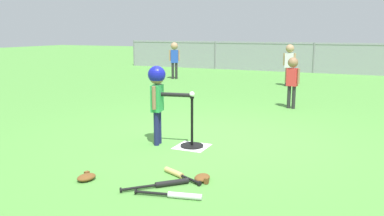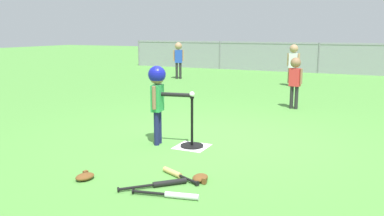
{
  "view_description": "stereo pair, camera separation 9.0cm",
  "coord_description": "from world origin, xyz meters",
  "px_view_note": "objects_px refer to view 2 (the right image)",
  "views": [
    {
      "loc": [
        2.03,
        -5.34,
        1.59
      ],
      "look_at": [
        -0.16,
        -0.46,
        0.55
      ],
      "focal_mm": 37.29,
      "sensor_mm": 36.0,
      "label": 1
    },
    {
      "loc": [
        2.12,
        -5.3,
        1.59
      ],
      "look_at": [
        -0.16,
        -0.46,
        0.55
      ],
      "focal_mm": 37.29,
      "sensor_mm": 36.0,
      "label": 2
    }
  ],
  "objects_px": {
    "batting_tee": "(192,139)",
    "fielder_deep_left": "(295,76)",
    "batter_child": "(158,89)",
    "glove_near_bats": "(85,176)",
    "baseball_on_tee": "(192,94)",
    "spare_bat_silver": "(175,195)",
    "glove_by_plate": "(200,178)",
    "spare_bat_wood": "(176,174)",
    "fielder_deep_center": "(178,55)",
    "spare_bat_black": "(163,184)",
    "fielder_near_left": "(293,60)"
  },
  "relations": [
    {
      "from": "batting_tee",
      "to": "fielder_deep_left",
      "type": "relative_size",
      "value": 0.67
    },
    {
      "from": "batter_child",
      "to": "glove_near_bats",
      "type": "distance_m",
      "value": 1.72
    },
    {
      "from": "batting_tee",
      "to": "baseball_on_tee",
      "type": "bearing_deg",
      "value": -90.0
    },
    {
      "from": "spare_bat_silver",
      "to": "glove_by_plate",
      "type": "bearing_deg",
      "value": 85.35
    },
    {
      "from": "glove_near_bats",
      "to": "fielder_deep_left",
      "type": "bearing_deg",
      "value": 75.97
    },
    {
      "from": "baseball_on_tee",
      "to": "spare_bat_wood",
      "type": "relative_size",
      "value": 0.13
    },
    {
      "from": "spare_bat_silver",
      "to": "glove_near_bats",
      "type": "height_order",
      "value": "glove_near_bats"
    },
    {
      "from": "batting_tee",
      "to": "spare_bat_wood",
      "type": "xyz_separation_m",
      "value": [
        0.33,
        -1.12,
        -0.08
      ]
    },
    {
      "from": "fielder_deep_center",
      "to": "spare_bat_wood",
      "type": "xyz_separation_m",
      "value": [
        4.13,
        -8.13,
        -0.75
      ]
    },
    {
      "from": "baseball_on_tee",
      "to": "batter_child",
      "type": "bearing_deg",
      "value": -169.92
    },
    {
      "from": "batting_tee",
      "to": "fielder_deep_center",
      "type": "bearing_deg",
      "value": 118.47
    },
    {
      "from": "fielder_deep_left",
      "to": "glove_near_bats",
      "type": "relative_size",
      "value": 4.27
    },
    {
      "from": "baseball_on_tee",
      "to": "batter_child",
      "type": "relative_size",
      "value": 0.07
    },
    {
      "from": "batter_child",
      "to": "fielder_deep_center",
      "type": "height_order",
      "value": "fielder_deep_center"
    },
    {
      "from": "batter_child",
      "to": "fielder_deep_left",
      "type": "bearing_deg",
      "value": 70.68
    },
    {
      "from": "spare_bat_black",
      "to": "glove_by_plate",
      "type": "relative_size",
      "value": 2.44
    },
    {
      "from": "fielder_near_left",
      "to": "spare_bat_silver",
      "type": "distance_m",
      "value": 8.44
    },
    {
      "from": "fielder_deep_left",
      "to": "spare_bat_black",
      "type": "bearing_deg",
      "value": -94.64
    },
    {
      "from": "batting_tee",
      "to": "glove_by_plate",
      "type": "xyz_separation_m",
      "value": [
        0.63,
        -1.13,
        -0.08
      ]
    },
    {
      "from": "batter_child",
      "to": "fielder_near_left",
      "type": "relative_size",
      "value": 0.93
    },
    {
      "from": "fielder_deep_center",
      "to": "glove_by_plate",
      "type": "bearing_deg",
      "value": -61.43
    },
    {
      "from": "glove_by_plate",
      "to": "spare_bat_silver",
      "type": "bearing_deg",
      "value": -94.65
    },
    {
      "from": "batting_tee",
      "to": "glove_near_bats",
      "type": "relative_size",
      "value": 2.84
    },
    {
      "from": "spare_bat_wood",
      "to": "glove_by_plate",
      "type": "xyz_separation_m",
      "value": [
        0.3,
        -0.01,
        0.01
      ]
    },
    {
      "from": "glove_near_bats",
      "to": "batter_child",
      "type": "bearing_deg",
      "value": 88.7
    },
    {
      "from": "batting_tee",
      "to": "batter_child",
      "type": "height_order",
      "value": "batter_child"
    },
    {
      "from": "fielder_deep_left",
      "to": "spare_bat_silver",
      "type": "distance_m",
      "value": 5.07
    },
    {
      "from": "baseball_on_tee",
      "to": "fielder_deep_left",
      "type": "height_order",
      "value": "fielder_deep_left"
    },
    {
      "from": "batter_child",
      "to": "glove_near_bats",
      "type": "relative_size",
      "value": 4.51
    },
    {
      "from": "batter_child",
      "to": "spare_bat_silver",
      "type": "relative_size",
      "value": 1.67
    },
    {
      "from": "batting_tee",
      "to": "fielder_deep_center",
      "type": "xyz_separation_m",
      "value": [
        -3.8,
        7.01,
        0.66
      ]
    },
    {
      "from": "glove_by_plate",
      "to": "fielder_deep_center",
      "type": "bearing_deg",
      "value": 118.57
    },
    {
      "from": "batting_tee",
      "to": "spare_bat_black",
      "type": "bearing_deg",
      "value": -76.66
    },
    {
      "from": "batter_child",
      "to": "spare_bat_silver",
      "type": "xyz_separation_m",
      "value": [
        1.08,
        -1.56,
        -0.77
      ]
    },
    {
      "from": "batter_child",
      "to": "glove_by_plate",
      "type": "height_order",
      "value": "batter_child"
    },
    {
      "from": "batting_tee",
      "to": "glove_near_bats",
      "type": "height_order",
      "value": "batting_tee"
    },
    {
      "from": "fielder_deep_left",
      "to": "glove_by_plate",
      "type": "height_order",
      "value": "fielder_deep_left"
    },
    {
      "from": "fielder_near_left",
      "to": "fielder_deep_center",
      "type": "distance_m",
      "value": 3.84
    },
    {
      "from": "baseball_on_tee",
      "to": "glove_near_bats",
      "type": "height_order",
      "value": "baseball_on_tee"
    },
    {
      "from": "fielder_deep_center",
      "to": "spare_bat_wood",
      "type": "relative_size",
      "value": 2.19
    },
    {
      "from": "batting_tee",
      "to": "fielder_deep_center",
      "type": "distance_m",
      "value": 8.01
    },
    {
      "from": "batter_child",
      "to": "baseball_on_tee",
      "type": "bearing_deg",
      "value": 10.08
    },
    {
      "from": "glove_by_plate",
      "to": "spare_bat_black",
      "type": "bearing_deg",
      "value": -133.83
    },
    {
      "from": "glove_by_plate",
      "to": "batting_tee",
      "type": "bearing_deg",
      "value": 119.23
    },
    {
      "from": "baseball_on_tee",
      "to": "fielder_deep_center",
      "type": "distance_m",
      "value": 7.98
    },
    {
      "from": "batting_tee",
      "to": "glove_near_bats",
      "type": "bearing_deg",
      "value": -107.75
    },
    {
      "from": "fielder_deep_left",
      "to": "spare_bat_wood",
      "type": "relative_size",
      "value": 1.91
    },
    {
      "from": "fielder_near_left",
      "to": "glove_near_bats",
      "type": "xyz_separation_m",
      "value": [
        -0.55,
        -8.37,
        -0.74
      ]
    },
    {
      "from": "batter_child",
      "to": "fielder_deep_left",
      "type": "distance_m",
      "value": 3.68
    },
    {
      "from": "batter_child",
      "to": "spare_bat_black",
      "type": "xyz_separation_m",
      "value": [
        0.83,
        -1.35,
        -0.77
      ]
    }
  ]
}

